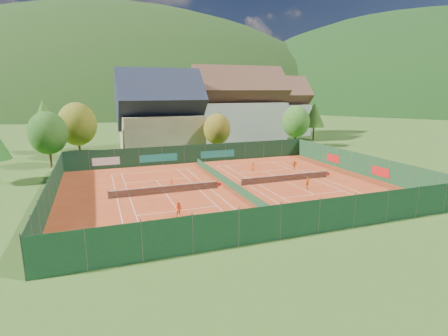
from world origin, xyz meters
The scene contains 31 objects.
ground centered at (0.00, 0.00, -0.02)m, with size 600.00×600.00×0.00m, color #30541A.
clay_pad centered at (0.00, 0.00, 0.01)m, with size 40.00×32.00×0.01m, color #AD3A19.
court_markings_left centered at (-8.00, 0.00, 0.01)m, with size 11.03×23.83×0.00m.
court_markings_right centered at (8.00, 0.00, 0.01)m, with size 11.03×23.83×0.00m.
tennis_net_left centered at (-7.85, 0.00, 0.51)m, with size 13.30×0.10×1.02m.
tennis_net_right centered at (8.15, 0.00, 0.51)m, with size 13.30×0.10×1.02m.
court_divider centered at (0.00, 0.00, 0.50)m, with size 0.03×28.80×1.00m.
fence_north centered at (-0.46, 15.99, 1.47)m, with size 40.00×0.10×3.00m.
fence_south centered at (0.00, -16.00, 1.50)m, with size 40.00×0.04×3.00m.
fence_west centered at (-20.00, 0.00, 1.50)m, with size 0.04×32.00×3.00m.
fence_east centered at (20.00, 0.05, 1.48)m, with size 0.09×32.00×3.00m.
chalet centered at (-3.00, 30.00, 6.62)m, with size 16.20×12.00×16.00m.
hotel_block_a centered at (16.00, 36.00, 7.38)m, with size 21.60×11.00×17.25m.
hotel_block_b centered at (30.00, 44.00, 6.62)m, with size 17.28×10.00×15.50m.
tree_west_front centered at (-22.00, 20.00, 5.39)m, with size 5.72×5.72×8.69m.
tree_west_mid centered at (-18.00, 26.00, 6.07)m, with size 6.44×6.44×9.78m.
tree_west_back centered at (-24.00, 34.00, 6.74)m, with size 5.60×5.60×10.00m.
tree_center centered at (6.00, 22.00, 4.72)m, with size 5.01×5.01×7.60m.
tree_east_front centered at (24.00, 24.00, 5.39)m, with size 5.72×5.72×8.69m.
tree_east_mid centered at (34.00, 32.00, 6.06)m, with size 5.04×5.04×9.00m.
tree_east_back centered at (26.00, 40.00, 6.74)m, with size 7.15×7.15×10.86m.
mountain_backdrop centered at (28.54, 233.48, -39.64)m, with size 820.00×530.00×242.00m.
ball_hopper centered at (11.01, -10.57, 0.56)m, with size 0.34×0.34×0.80m.
loose_ball_0 centered at (-9.42, -3.46, 0.03)m, with size 0.07×0.07×0.07m, color #CCD833.
loose_ball_1 centered at (6.38, -12.72, 0.03)m, with size 0.07×0.07×0.07m, color #CCD833.
player_left_near centered at (-11.36, -10.84, 0.62)m, with size 0.45×0.29×1.23m, color orange.
player_left_mid centered at (-8.30, -8.15, 0.76)m, with size 0.73×0.57×1.51m, color #FF5D16.
player_left_far centered at (-6.80, 2.31, 0.60)m, with size 0.77×0.45×1.20m, color #F25715.
player_right_near centered at (8.49, -4.26, 0.76)m, with size 0.89×0.37×1.52m, color orange.
player_right_far_a centered at (6.50, 7.32, 0.65)m, with size 0.64×0.42×1.31m, color #E65A14.
player_right_far_b centered at (12.85, 5.90, 0.69)m, with size 1.28×0.41×1.38m, color orange.
Camera 1 is at (-15.16, -39.07, 11.81)m, focal length 28.00 mm.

